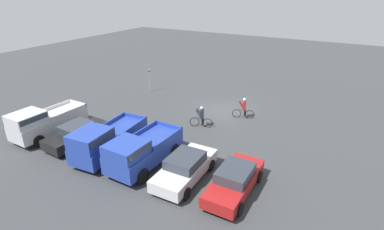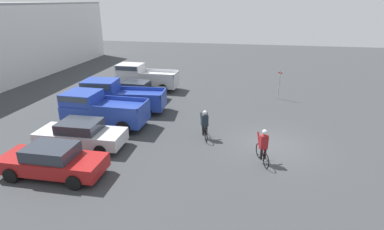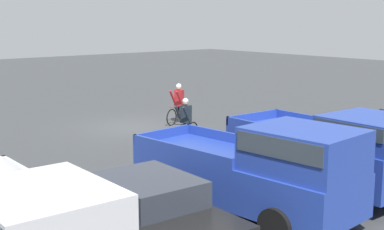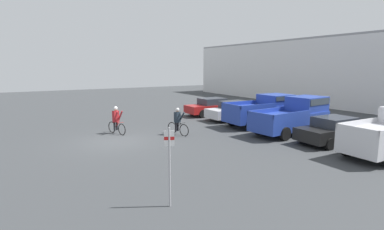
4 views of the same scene
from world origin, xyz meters
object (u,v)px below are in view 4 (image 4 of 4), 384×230
pickup_truck_1 (295,115)px  fire_lane_sign (169,159)px  sedan_0 (212,107)px  pickup_truck_0 (263,110)px  sedan_1 (235,110)px  cyclist_1 (116,120)px  cyclist_0 (178,122)px  sedan_2 (334,130)px

pickup_truck_1 → fire_lane_sign: fire_lane_sign is taller
pickup_truck_1 → sedan_0: bearing=-175.9°
sedan_0 → pickup_truck_0: 5.65m
sedan_1 → sedan_0: bearing=-175.1°
cyclist_1 → sedan_0: bearing=107.7°
cyclist_1 → fire_lane_sign: (10.47, -1.53, 0.60)m
sedan_0 → cyclist_0: size_ratio=2.74×
pickup_truck_1 → cyclist_1: bearing=-119.1°
sedan_1 → cyclist_1: bearing=-89.3°
sedan_2 → cyclist_0: (-6.09, -6.36, 0.10)m
sedan_2 → fire_lane_sign: fire_lane_sign is taller
sedan_2 → cyclist_1: size_ratio=2.56×
pickup_truck_0 → cyclist_1: pickup_truck_0 is taller
fire_lane_sign → pickup_truck_0: bearing=124.7°
sedan_1 → pickup_truck_1: pickup_truck_1 is taller
cyclist_0 → fire_lane_sign: (8.28, -4.67, 0.64)m
pickup_truck_1 → pickup_truck_0: bearing=-178.5°
sedan_0 → pickup_truck_1: pickup_truck_1 is taller
pickup_truck_0 → pickup_truck_1: size_ratio=0.89×
pickup_truck_1 → cyclist_1: 11.17m
cyclist_0 → sedan_2: bearing=46.2°
sedan_1 → sedan_2: 8.40m
cyclist_1 → fire_lane_sign: bearing=-8.3°
sedan_0 → cyclist_1: 9.62m
pickup_truck_1 → sedan_1: bearing=-176.4°
pickup_truck_0 → pickup_truck_1: pickup_truck_1 is taller
pickup_truck_0 → pickup_truck_1: (2.75, 0.07, 0.00)m
sedan_0 → sedan_2: sedan_0 is taller
sedan_0 → cyclist_1: (2.92, -9.17, 0.12)m
pickup_truck_1 → cyclist_0: size_ratio=3.38×
sedan_1 → cyclist_0: cyclist_0 is taller
sedan_0 → fire_lane_sign: 17.15m
sedan_2 → cyclist_0: size_ratio=2.64×
sedan_1 → cyclist_1: size_ratio=2.67×
pickup_truck_0 → sedan_2: (5.59, -0.19, -0.42)m
cyclist_0 → pickup_truck_0: bearing=85.6°
sedan_0 → cyclist_1: cyclist_1 is taller
sedan_2 → cyclist_1: bearing=-131.1°
sedan_0 → sedan_2: bearing=1.7°
cyclist_1 → fire_lane_sign: size_ratio=0.72×
sedan_0 → cyclist_1: bearing=-72.3°
fire_lane_sign → cyclist_0: bearing=150.6°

